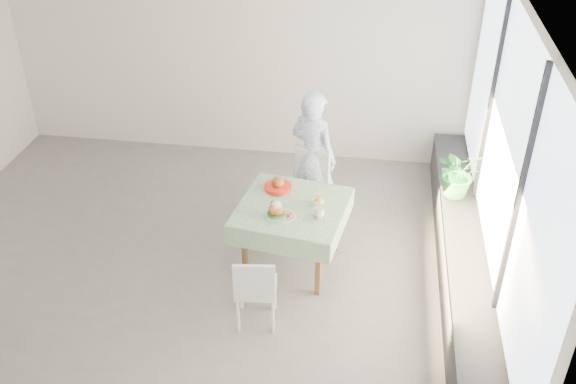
% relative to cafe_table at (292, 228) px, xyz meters
% --- Properties ---
extents(floor, '(6.00, 6.00, 0.00)m').
position_rel_cafe_table_xyz_m(floor, '(-1.07, -0.10, -0.46)').
color(floor, '#64615F').
rests_on(floor, ground).
extents(wall_back, '(6.00, 0.02, 2.80)m').
position_rel_cafe_table_xyz_m(wall_back, '(-1.07, 2.40, 0.94)').
color(wall_back, silver).
rests_on(wall_back, ground).
extents(wall_front, '(6.00, 0.02, 2.80)m').
position_rel_cafe_table_xyz_m(wall_front, '(-1.07, -2.60, 0.94)').
color(wall_front, silver).
rests_on(wall_front, ground).
extents(wall_right, '(0.02, 5.00, 2.80)m').
position_rel_cafe_table_xyz_m(wall_right, '(1.93, -0.10, 0.94)').
color(wall_right, silver).
rests_on(wall_right, ground).
extents(window_pane, '(0.01, 4.80, 2.18)m').
position_rel_cafe_table_xyz_m(window_pane, '(1.90, -0.10, 1.19)').
color(window_pane, '#D1E0F9').
rests_on(window_pane, ground).
extents(window_ledge, '(0.40, 4.80, 0.50)m').
position_rel_cafe_table_xyz_m(window_ledge, '(1.73, -0.10, -0.21)').
color(window_ledge, black).
rests_on(window_ledge, ground).
extents(cafe_table, '(1.18, 1.18, 0.74)m').
position_rel_cafe_table_xyz_m(cafe_table, '(0.00, 0.00, 0.00)').
color(cafe_table, brown).
rests_on(cafe_table, ground).
extents(chair_far, '(0.57, 0.57, 0.92)m').
position_rel_cafe_table_xyz_m(chair_far, '(0.03, 0.71, -0.18)').
color(chair_far, white).
rests_on(chair_far, ground).
extents(chair_near, '(0.41, 0.41, 0.79)m').
position_rel_cafe_table_xyz_m(chair_near, '(-0.21, -0.89, -0.22)').
color(chair_near, white).
rests_on(chair_near, ground).
extents(diner, '(0.69, 0.61, 1.58)m').
position_rel_cafe_table_xyz_m(diner, '(0.10, 0.93, 0.33)').
color(diner, '#99B6F6').
rests_on(diner, ground).
extents(main_dish, '(0.32, 0.32, 0.16)m').
position_rel_cafe_table_xyz_m(main_dish, '(-0.11, -0.20, 0.34)').
color(main_dish, white).
rests_on(main_dish, cafe_table).
extents(juice_cup_orange, '(0.10, 0.10, 0.28)m').
position_rel_cafe_table_xyz_m(juice_cup_orange, '(0.26, 0.04, 0.35)').
color(juice_cup_orange, white).
rests_on(juice_cup_orange, cafe_table).
extents(juice_cup_lemonade, '(0.10, 0.10, 0.29)m').
position_rel_cafe_table_xyz_m(juice_cup_lemonade, '(0.29, -0.16, 0.35)').
color(juice_cup_lemonade, white).
rests_on(juice_cup_lemonade, cafe_table).
extents(second_dish, '(0.29, 0.29, 0.14)m').
position_rel_cafe_table_xyz_m(second_dish, '(-0.19, 0.28, 0.32)').
color(second_dish, red).
rests_on(second_dish, cafe_table).
extents(potted_plant, '(0.65, 0.63, 0.56)m').
position_rel_cafe_table_xyz_m(potted_plant, '(1.69, 0.85, 0.32)').
color(potted_plant, '#25702F').
rests_on(potted_plant, window_ledge).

